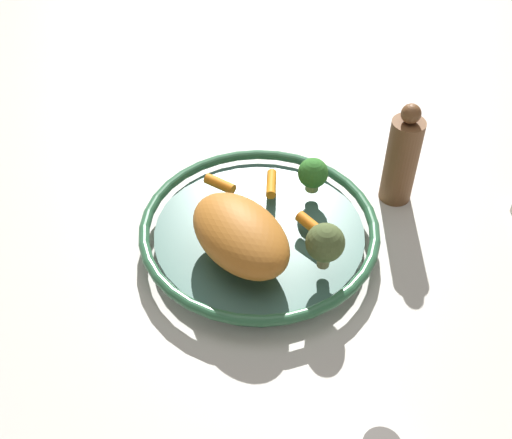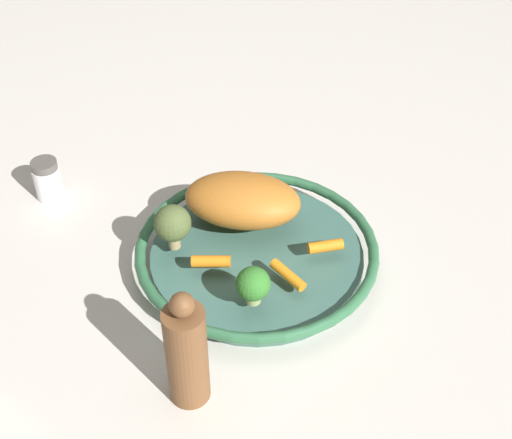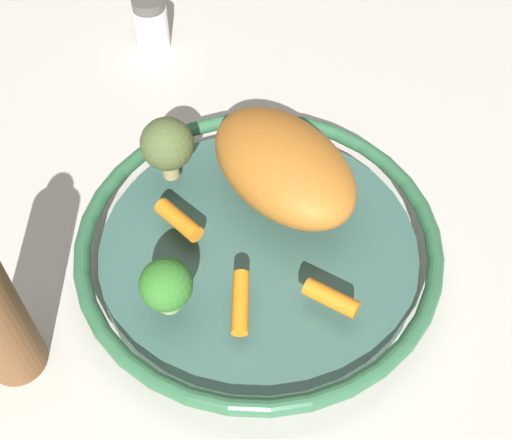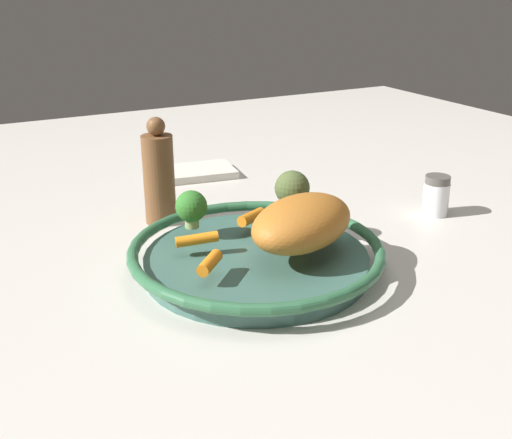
# 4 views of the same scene
# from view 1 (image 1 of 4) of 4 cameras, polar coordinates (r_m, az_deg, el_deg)

# --- Properties ---
(ground_plane) EXTENTS (2.09, 2.09, 0.00)m
(ground_plane) POSITION_cam_1_polar(r_m,az_deg,el_deg) (0.90, 0.29, -2.07)
(ground_plane) COLOR beige
(serving_bowl) EXTENTS (0.33, 0.33, 0.04)m
(serving_bowl) POSITION_cam_1_polar(r_m,az_deg,el_deg) (0.89, 0.30, -1.17)
(serving_bowl) COLOR #3D665B
(serving_bowl) RESTS_ON ground_plane
(roast_chicken_piece) EXTENTS (0.19, 0.16, 0.06)m
(roast_chicken_piece) POSITION_cam_1_polar(r_m,az_deg,el_deg) (0.81, -1.40, -1.36)
(roast_chicken_piece) COLOR #B76B25
(roast_chicken_piece) RESTS_ON serving_bowl
(baby_carrot_right) EXTENTS (0.05, 0.04, 0.02)m
(baby_carrot_right) POSITION_cam_1_polar(r_m,az_deg,el_deg) (0.86, 5.04, -0.59)
(baby_carrot_right) COLOR orange
(baby_carrot_right) RESTS_ON serving_bowl
(baby_carrot_center) EXTENTS (0.06, 0.03, 0.02)m
(baby_carrot_center) POSITION_cam_1_polar(r_m,az_deg,el_deg) (0.92, 1.38, 3.22)
(baby_carrot_center) COLOR orange
(baby_carrot_center) RESTS_ON serving_bowl
(baby_carrot_back) EXTENTS (0.04, 0.04, 0.02)m
(baby_carrot_back) POSITION_cam_1_polar(r_m,az_deg,el_deg) (0.92, -3.24, 3.19)
(baby_carrot_back) COLOR orange
(baby_carrot_back) RESTS_ON serving_bowl
(broccoli_floret_small) EXTENTS (0.04, 0.04, 0.05)m
(broccoli_floret_small) POSITION_cam_1_polar(r_m,az_deg,el_deg) (0.91, 5.10, 4.09)
(broccoli_floret_small) COLOR #96AA66
(broccoli_floret_small) RESTS_ON serving_bowl
(broccoli_floret_edge) EXTENTS (0.05, 0.05, 0.07)m
(broccoli_floret_edge) POSITION_cam_1_polar(r_m,az_deg,el_deg) (0.80, 6.18, -2.13)
(broccoli_floret_edge) COLOR tan
(broccoli_floret_edge) RESTS_ON serving_bowl
(pepper_mill) EXTENTS (0.05, 0.05, 0.17)m
(pepper_mill) POSITION_cam_1_polar(r_m,az_deg,el_deg) (0.95, 12.87, 5.35)
(pepper_mill) COLOR brown
(pepper_mill) RESTS_ON ground_plane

